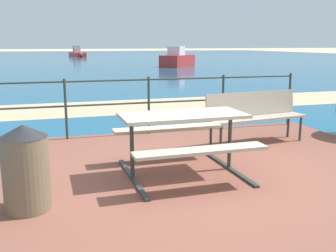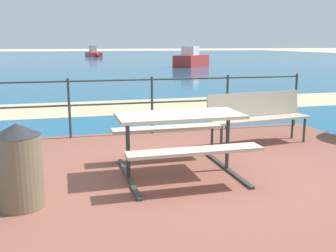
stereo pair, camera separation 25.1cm
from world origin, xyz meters
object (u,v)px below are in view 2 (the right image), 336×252
at_px(trash_bin, 19,166).
at_px(boat_near, 192,59).
at_px(picnic_table, 180,129).
at_px(park_bench, 257,113).
at_px(boat_mid, 94,53).

distance_m(trash_bin, boat_near, 25.62).
height_order(picnic_table, trash_bin, trash_bin).
height_order(park_bench, boat_mid, boat_mid).
xyz_separation_m(picnic_table, trash_bin, (-1.84, -0.59, -0.16)).
distance_m(picnic_table, boat_near, 24.45).
height_order(park_bench, trash_bin, trash_bin).
xyz_separation_m(park_bench, trash_bin, (-3.50, -1.78, -0.08)).
bearing_deg(boat_near, trash_bin, -159.41).
distance_m(boat_near, boat_mid, 25.10).
xyz_separation_m(trash_bin, boat_near, (9.30, 23.87, 0.03)).
bearing_deg(park_bench, picnic_table, -152.48).
bearing_deg(boat_mid, park_bench, -9.59).
bearing_deg(boat_mid, boat_near, 3.76).
distance_m(picnic_table, park_bench, 2.05).
distance_m(picnic_table, trash_bin, 1.94).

